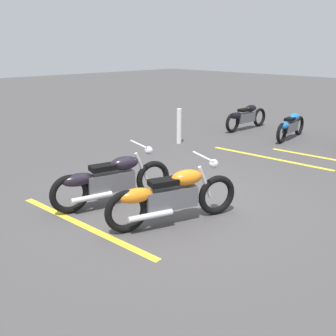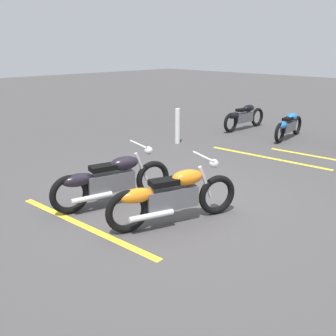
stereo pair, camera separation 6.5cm
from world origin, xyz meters
TOP-DOWN VIEW (x-y plane):
  - ground_plane at (0.00, 0.00)m, footprint 60.00×60.00m
  - motorcycle_bright_foreground at (-0.62, -0.62)m, footprint 2.14×0.89m
  - motorcycle_dark_foreground at (-0.83, 0.65)m, footprint 2.19×0.76m
  - motorcycle_row_right at (5.96, 0.97)m, footprint 1.97×0.39m
  - motorcycle_row_far_right at (6.18, 2.72)m, footprint 2.12×0.29m
  - bollard_post at (3.24, 2.93)m, footprint 0.14×0.14m
  - parking_stripe_near at (-1.65, 0.29)m, footprint 0.38×3.20m
  - parking_stripe_mid at (3.75, 0.30)m, footprint 0.38×3.20m
  - parking_stripe_far at (4.75, -0.90)m, footprint 0.38×3.20m

SIDE VIEW (x-z plane):
  - ground_plane at x=0.00m, z-range 0.00..0.00m
  - parking_stripe_near at x=-1.65m, z-range 0.00..0.01m
  - parking_stripe_mid at x=3.75m, z-range 0.00..0.01m
  - parking_stripe_far at x=4.75m, z-range 0.00..0.01m
  - motorcycle_row_right at x=5.96m, z-range 0.03..0.78m
  - motorcycle_row_far_right at x=6.18m, z-range 0.04..0.83m
  - motorcycle_bright_foreground at x=-0.62m, z-range -0.06..0.98m
  - motorcycle_dark_foreground at x=-0.83m, z-range -0.06..0.98m
  - bollard_post at x=3.24m, z-range 0.00..0.99m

